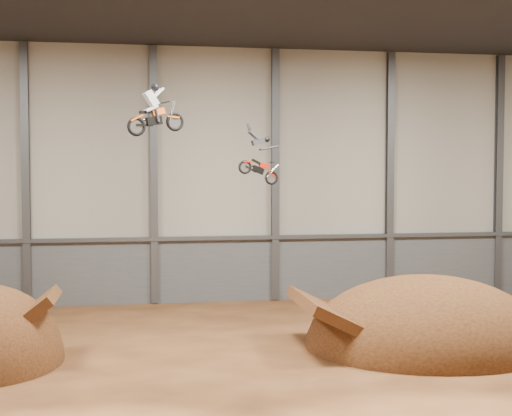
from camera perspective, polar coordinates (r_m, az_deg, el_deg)
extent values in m
plane|color=#4A2813|center=(25.47, 0.41, -13.53)|extent=(40.00, 40.00, 0.00)
cube|color=#A39E90|center=(39.28, -3.30, 2.63)|extent=(40.00, 0.10, 14.00)
cube|color=#525559|center=(39.57, -3.26, -4.99)|extent=(39.80, 0.18, 3.50)
cube|color=#47494F|center=(39.21, -3.25, -2.42)|extent=(39.80, 0.35, 0.20)
cube|color=#47494F|center=(39.30, -17.94, 2.49)|extent=(0.40, 0.36, 13.90)
cube|color=#47494F|center=(38.87, -8.17, 2.60)|extent=(0.40, 0.36, 13.90)
cube|color=#47494F|center=(39.58, 1.54, 2.64)|extent=(0.40, 0.36, 13.90)
cube|color=#47494F|center=(41.36, 10.66, 2.60)|extent=(0.40, 0.36, 13.90)
cube|color=#47494F|center=(44.08, 18.84, 2.52)|extent=(0.40, 0.36, 13.90)
ellipsoid|color=#391E0E|center=(30.90, 13.47, -10.65)|extent=(10.11, 8.95, 5.83)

